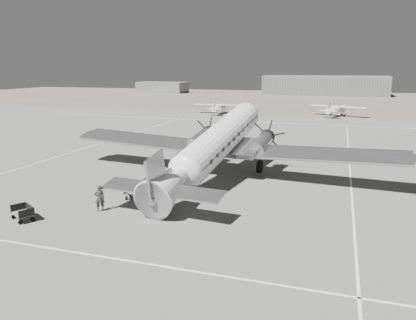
# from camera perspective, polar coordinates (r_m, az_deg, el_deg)

# --- Properties ---
(ground) EXTENTS (260.00, 260.00, 0.00)m
(ground) POSITION_cam_1_polar(r_m,az_deg,el_deg) (33.55, -1.34, -3.38)
(ground) COLOR #626260
(ground) RESTS_ON ground
(taxi_line_near) EXTENTS (60.00, 0.15, 0.01)m
(taxi_line_near) POSITION_cam_1_polar(r_m,az_deg,el_deg) (21.69, -13.99, -13.15)
(taxi_line_near) COLOR silver
(taxi_line_near) RESTS_ON ground
(taxi_line_right) EXTENTS (0.15, 80.00, 0.01)m
(taxi_line_right) POSITION_cam_1_polar(r_m,az_deg,el_deg) (31.83, 19.59, -5.04)
(taxi_line_right) COLOR silver
(taxi_line_right) RESTS_ON ground
(taxi_line_left) EXTENTS (0.15, 60.00, 0.01)m
(taxi_line_left) POSITION_cam_1_polar(r_m,az_deg,el_deg) (50.42, -17.09, 1.57)
(taxi_line_left) COLOR silver
(taxi_line_left) RESTS_ON ground
(taxi_line_horizon) EXTENTS (90.00, 0.15, 0.01)m
(taxi_line_horizon) POSITION_cam_1_polar(r_m,az_deg,el_deg) (71.81, 9.31, 5.19)
(taxi_line_horizon) COLOR silver
(taxi_line_horizon) RESTS_ON ground
(grass_infield) EXTENTS (260.00, 90.00, 0.01)m
(grass_infield) POSITION_cam_1_polar(r_m,az_deg,el_deg) (126.19, 13.22, 8.26)
(grass_infield) COLOR #656255
(grass_infield) RESTS_ON ground
(hangar_main) EXTENTS (42.00, 14.00, 6.60)m
(hangar_main) POSITION_cam_1_polar(r_m,az_deg,el_deg) (150.62, 16.07, 10.05)
(hangar_main) COLOR #5D5D5D
(hangar_main) RESTS_ON ground
(shed_secondary) EXTENTS (18.00, 10.00, 4.00)m
(shed_secondary) POSITION_cam_1_polar(r_m,az_deg,el_deg) (159.71, -6.42, 10.13)
(shed_secondary) COLOR slate
(shed_secondary) RESTS_ON ground
(dc3_airliner) EXTENTS (32.62, 24.09, 5.87)m
(dc3_airliner) POSITION_cam_1_polar(r_m,az_deg,el_deg) (33.98, 1.04, 1.92)
(dc3_airliner) COLOR #B3B3B5
(dc3_airliner) RESTS_ON ground
(light_plane_left) EXTENTS (11.23, 9.24, 2.27)m
(light_plane_left) POSITION_cam_1_polar(r_m,az_deg,el_deg) (84.63, 1.60, 7.26)
(light_plane_left) COLOR silver
(light_plane_left) RESTS_ON ground
(light_plane_right) EXTENTS (13.63, 12.34, 2.33)m
(light_plane_right) POSITION_cam_1_polar(r_m,az_deg,el_deg) (83.86, 17.68, 6.64)
(light_plane_right) COLOR silver
(light_plane_right) RESTS_ON ground
(baggage_cart_near) EXTENTS (1.90, 1.48, 0.98)m
(baggage_cart_near) POSITION_cam_1_polar(r_m,az_deg,el_deg) (30.11, -9.98, -4.51)
(baggage_cart_near) COLOR slate
(baggage_cart_near) RESTS_ON ground
(baggage_cart_far) EXTENTS (2.00, 1.82, 0.93)m
(baggage_cart_far) POSITION_cam_1_polar(r_m,az_deg,el_deg) (28.15, -24.62, -6.83)
(baggage_cart_far) COLOR slate
(baggage_cart_far) RESTS_ON ground
(ground_crew) EXTENTS (0.78, 0.73, 1.79)m
(ground_crew) POSITION_cam_1_polar(r_m,az_deg,el_deg) (28.06, -15.00, -5.19)
(ground_crew) COLOR #2C2C2C
(ground_crew) RESTS_ON ground
(ramp_agent) EXTENTS (0.88, 0.99, 1.71)m
(ramp_agent) POSITION_cam_1_polar(r_m,az_deg,el_deg) (30.05, -8.71, -3.78)
(ramp_agent) COLOR #ADADAB
(ramp_agent) RESTS_ON ground
(passenger) EXTENTS (0.76, 0.96, 1.72)m
(passenger) POSITION_cam_1_polar(r_m,az_deg,el_deg) (30.96, -7.62, -3.23)
(passenger) COLOR #B8B8B6
(passenger) RESTS_ON ground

